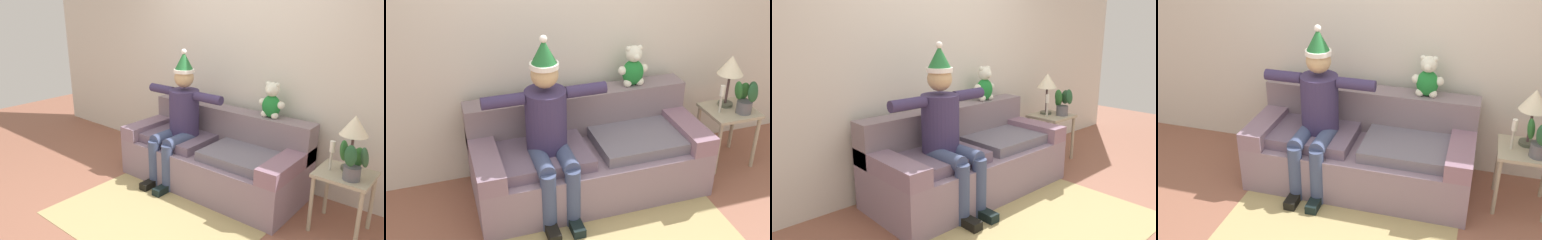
{
  "view_description": "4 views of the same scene",
  "coord_description": "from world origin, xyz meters",
  "views": [
    {
      "loc": [
        2.3,
        -2.12,
        2.01
      ],
      "look_at": [
        -0.19,
        0.87,
        0.76
      ],
      "focal_mm": 35.0,
      "sensor_mm": 36.0,
      "label": 1
    },
    {
      "loc": [
        -1.2,
        -2.39,
        2.66
      ],
      "look_at": [
        -0.15,
        0.84,
        0.81
      ],
      "focal_mm": 44.98,
      "sensor_mm": 36.0,
      "label": 2
    },
    {
      "loc": [
        -2.45,
        -1.61,
        1.64
      ],
      "look_at": [
        -0.2,
        0.84,
        0.81
      ],
      "focal_mm": 35.55,
      "sensor_mm": 36.0,
      "label": 3
    },
    {
      "loc": [
        0.98,
        -2.72,
        2.6
      ],
      "look_at": [
        -0.08,
        0.88,
        0.7
      ],
      "focal_mm": 44.82,
      "sensor_mm": 36.0,
      "label": 4
    }
  ],
  "objects": [
    {
      "name": "side_table",
      "position": [
        1.43,
        1.02,
        0.46
      ],
      "size": [
        0.47,
        0.44,
        0.57
      ],
      "color": "#ACA388",
      "rests_on": "ground_plane"
    },
    {
      "name": "back_wall",
      "position": [
        0.0,
        1.55,
        1.35
      ],
      "size": [
        7.0,
        0.1,
        2.7
      ],
      "primitive_type": "cube",
      "color": "silver",
      "rests_on": "ground_plane"
    },
    {
      "name": "potted_plant",
      "position": [
        1.51,
        0.92,
        0.73
      ],
      "size": [
        0.26,
        0.24,
        0.34
      ],
      "color": "#5C5B62",
      "rests_on": "side_table"
    },
    {
      "name": "person_seated",
      "position": [
        -0.38,
        0.86,
        0.76
      ],
      "size": [
        1.02,
        0.77,
        1.51
      ],
      "color": "#372E54",
      "rests_on": "ground_plane"
    },
    {
      "name": "table_lamp",
      "position": [
        1.43,
        1.1,
        0.96
      ],
      "size": [
        0.24,
        0.24,
        0.51
      ],
      "color": "#4A5040",
      "rests_on": "side_table"
    },
    {
      "name": "area_rug",
      "position": [
        0.0,
        -0.01,
        0.0
      ],
      "size": [
        1.92,
        1.2,
        0.01
      ],
      "primitive_type": "cube",
      "color": "tan",
      "rests_on": "ground_plane"
    },
    {
      "name": "teddy_bear",
      "position": [
        0.53,
        1.3,
        1.0
      ],
      "size": [
        0.29,
        0.17,
        0.38
      ],
      "color": "#208233",
      "rests_on": "couch"
    },
    {
      "name": "couch",
      "position": [
        0.0,
        1.03,
        0.33
      ],
      "size": [
        2.03,
        0.88,
        0.83
      ],
      "color": "gray",
      "rests_on": "ground_plane"
    },
    {
      "name": "candle_tall",
      "position": [
        1.3,
        1.0,
        0.74
      ],
      "size": [
        0.04,
        0.04,
        0.27
      ],
      "color": "beige",
      "rests_on": "side_table"
    },
    {
      "name": "ground_plane",
      "position": [
        0.0,
        0.0,
        0.0
      ],
      "size": [
        10.0,
        10.0,
        0.0
      ],
      "primitive_type": "plane",
      "color": "#935C47"
    }
  ]
}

